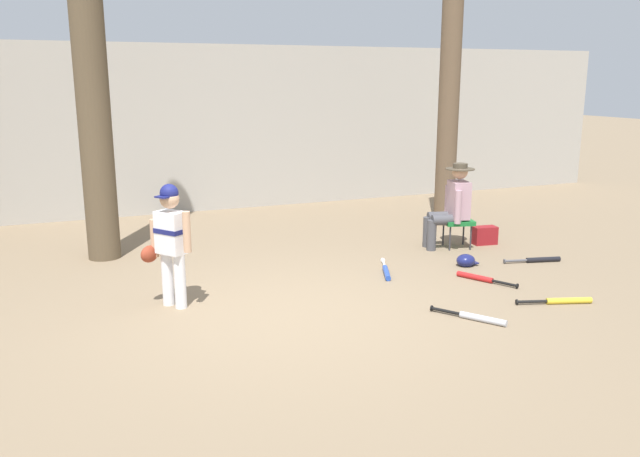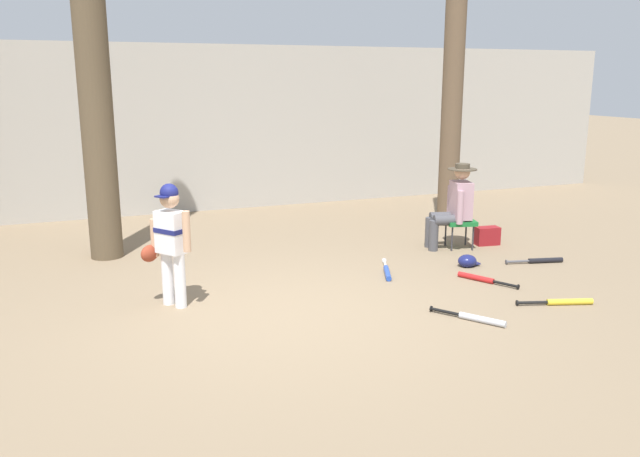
% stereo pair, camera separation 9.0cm
% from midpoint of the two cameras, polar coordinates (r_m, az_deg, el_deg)
% --- Properties ---
extents(ground_plane, '(60.00, 60.00, 0.00)m').
position_cam_midpoint_polar(ground_plane, '(6.64, -2.48, -7.59)').
color(ground_plane, '#7F6B51').
extents(concrete_back_wall, '(18.00, 0.36, 2.93)m').
position_cam_midpoint_polar(concrete_back_wall, '(11.84, -11.67, 8.59)').
color(concrete_back_wall, '#ADA89E').
rests_on(concrete_back_wall, ground).
extents(tree_near_player, '(0.62, 0.62, 6.40)m').
position_cam_midpoint_polar(tree_near_player, '(8.86, -19.32, 15.88)').
color(tree_near_player, brown).
rests_on(tree_near_player, ground).
extents(tree_behind_spectator, '(0.55, 0.55, 4.84)m').
position_cam_midpoint_polar(tree_behind_spectator, '(10.63, 11.85, 11.67)').
color(tree_behind_spectator, brown).
rests_on(tree_behind_spectator, ground).
extents(young_ballplayer, '(0.52, 0.50, 1.31)m').
position_cam_midpoint_polar(young_ballplayer, '(6.84, -12.74, -0.76)').
color(young_ballplayer, white).
rests_on(young_ballplayer, ground).
extents(folding_stool, '(0.49, 0.49, 0.41)m').
position_cam_midpoint_polar(folding_stool, '(9.29, 12.50, 0.49)').
color(folding_stool, '#196B2D').
rests_on(folding_stool, ground).
extents(seated_spectator, '(0.68, 0.54, 1.20)m').
position_cam_midpoint_polar(seated_spectator, '(9.20, 12.00, 2.15)').
color(seated_spectator, '#47474C').
rests_on(seated_spectator, ground).
extents(handbag_beside_stool, '(0.36, 0.22, 0.26)m').
position_cam_midpoint_polar(handbag_beside_stool, '(9.63, 14.79, -0.63)').
color(handbag_beside_stool, maroon).
rests_on(handbag_beside_stool, ground).
extents(bat_black_composite, '(0.77, 0.24, 0.07)m').
position_cam_midpoint_polar(bat_black_composite, '(8.90, 19.20, -2.69)').
color(bat_black_composite, black).
rests_on(bat_black_composite, ground).
extents(bat_yellow_trainer, '(0.80, 0.31, 0.07)m').
position_cam_midpoint_polar(bat_yellow_trainer, '(7.38, 21.04, -6.07)').
color(bat_yellow_trainer, yellow).
rests_on(bat_yellow_trainer, ground).
extents(bat_red_barrel, '(0.41, 0.70, 0.07)m').
position_cam_midpoint_polar(bat_red_barrel, '(7.91, 14.30, -4.31)').
color(bat_red_barrel, red).
rests_on(bat_red_barrel, ground).
extents(bat_aluminum_silver, '(0.49, 0.69, 0.07)m').
position_cam_midpoint_polar(bat_aluminum_silver, '(6.63, 14.00, -7.70)').
color(bat_aluminum_silver, '#B7BCC6').
rests_on(bat_aluminum_silver, ground).
extents(bat_blue_youth, '(0.37, 0.77, 0.07)m').
position_cam_midpoint_polar(bat_blue_youth, '(7.99, 6.25, -3.79)').
color(bat_blue_youth, '#2347AD').
rests_on(bat_blue_youth, ground).
extents(batting_helmet_navy, '(0.29, 0.22, 0.17)m').
position_cam_midpoint_polar(batting_helmet_navy, '(8.47, 13.18, -2.82)').
color(batting_helmet_navy, navy).
rests_on(batting_helmet_navy, ground).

